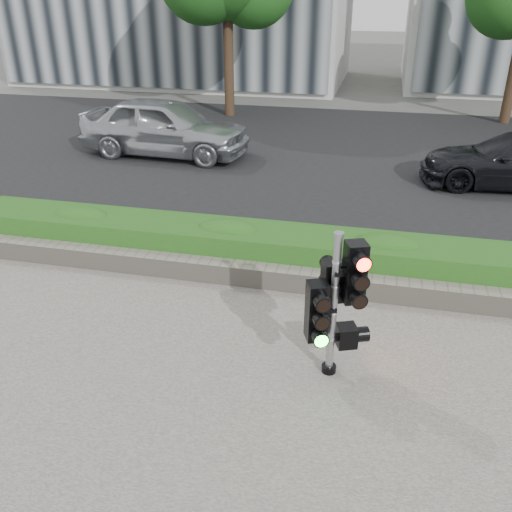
# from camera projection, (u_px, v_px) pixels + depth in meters

# --- Properties ---
(ground) EXTENTS (120.00, 120.00, 0.00)m
(ground) POSITION_uv_depth(u_px,v_px,m) (263.00, 359.00, 7.19)
(ground) COLOR #51514C
(ground) RESTS_ON ground
(road) EXTENTS (60.00, 13.00, 0.02)m
(road) POSITION_uv_depth(u_px,v_px,m) (336.00, 154.00, 15.90)
(road) COLOR black
(road) RESTS_ON ground
(curb) EXTENTS (60.00, 0.25, 0.12)m
(curb) POSITION_uv_depth(u_px,v_px,m) (300.00, 253.00, 9.91)
(curb) COLOR gray
(curb) RESTS_ON ground
(stone_wall) EXTENTS (12.00, 0.32, 0.34)m
(stone_wall) POSITION_uv_depth(u_px,v_px,m) (289.00, 278.00, 8.76)
(stone_wall) COLOR gray
(stone_wall) RESTS_ON sidewalk
(hedge) EXTENTS (12.00, 1.00, 0.68)m
(hedge) POSITION_uv_depth(u_px,v_px,m) (295.00, 252.00, 9.25)
(hedge) COLOR #48982E
(hedge) RESTS_ON sidewalk
(traffic_signal) EXTENTS (0.71, 0.62, 1.94)m
(traffic_signal) POSITION_uv_depth(u_px,v_px,m) (335.00, 298.00, 6.47)
(traffic_signal) COLOR black
(traffic_signal) RESTS_ON sidewalk
(car_silver) EXTENTS (4.95, 2.24, 1.65)m
(car_silver) POSITION_uv_depth(u_px,v_px,m) (165.00, 127.00, 15.46)
(car_silver) COLOR #ABADB2
(car_silver) RESTS_ON road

